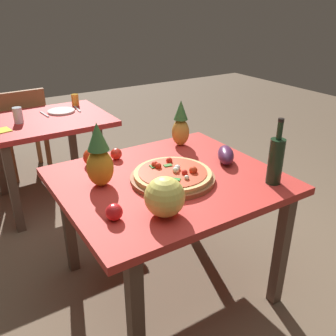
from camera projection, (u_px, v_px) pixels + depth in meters
The scene contains 20 objects.
ground_plane at pixel (168, 283), 2.24m from camera, with size 10.00×10.00×0.00m, color brown.
display_table at pixel (168, 191), 1.97m from camera, with size 1.13×0.98×0.72m.
background_table at pixel (42, 132), 2.90m from camera, with size 1.04×0.77×0.72m.
dining_chair at pixel (24, 128), 3.41m from camera, with size 0.42×0.42×0.85m.
pizza_board at pixel (173, 178), 1.90m from camera, with size 0.44×0.44×0.03m, color brown.
pizza at pixel (173, 173), 1.88m from camera, with size 0.40×0.40×0.06m.
wine_bottle at pixel (276, 160), 1.82m from camera, with size 0.08×0.08×0.34m.
pineapple_left at pixel (99, 158), 1.79m from camera, with size 0.13×0.13×0.33m.
pineapple_right at pixel (181, 125), 2.30m from camera, with size 0.11×0.11×0.29m.
melon at pixel (165, 197), 1.56m from camera, with size 0.18×0.18×0.18m, color #DED35F.
bell_pepper at pixel (91, 157), 2.06m from camera, with size 0.09×0.09×0.10m, color red.
eggplant at pixel (226, 155), 2.09m from camera, with size 0.20×0.09×0.09m, color #4F2348.
tomato_beside_pepper at pixel (114, 212), 1.55m from camera, with size 0.07×0.07×0.07m, color red.
tomato_by_bottle at pixel (116, 154), 2.13m from camera, with size 0.07×0.07×0.07m, color red.
drinking_glass_juice at pixel (75, 100), 3.20m from camera, with size 0.06×0.06×0.10m, color orange.
drinking_glass_water at pixel (18, 115), 2.74m from camera, with size 0.07×0.07×0.12m, color silver.
dinner_plate at pixel (61, 111), 3.03m from camera, with size 0.22×0.22×0.02m, color white.
fork_utensil at pixel (44, 114), 2.96m from camera, with size 0.02×0.18×0.01m, color silver.
knife_utensil at pixel (78, 109), 3.10m from camera, with size 0.02×0.18×0.01m, color silver.
napkin_folded at pixel (0, 131), 2.59m from camera, with size 0.14×0.12×0.01m, color yellow.
Camera 1 is at (-0.92, -1.46, 1.59)m, focal length 38.95 mm.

